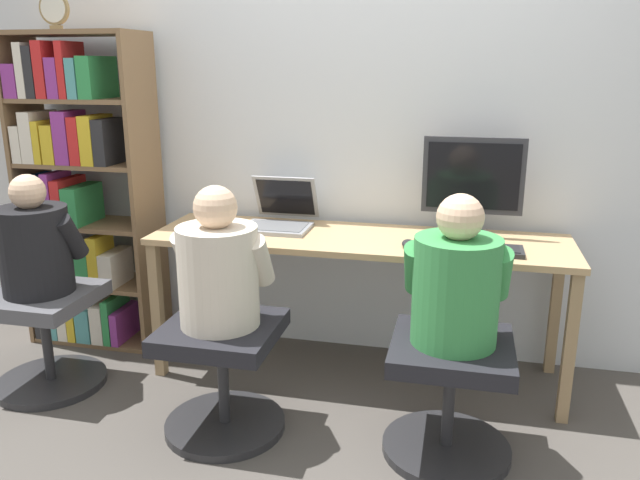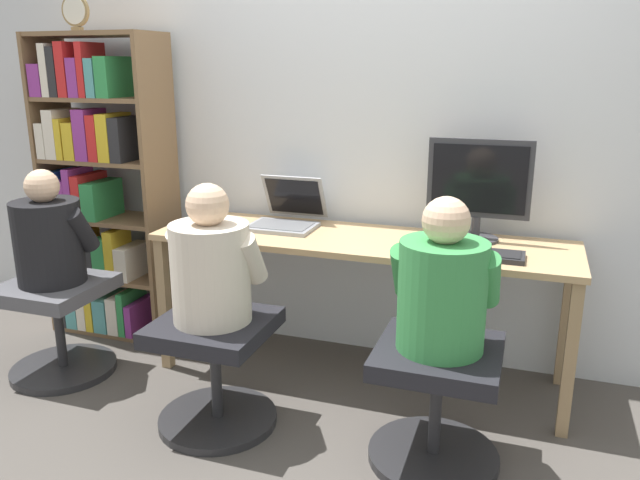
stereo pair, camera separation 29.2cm
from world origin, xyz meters
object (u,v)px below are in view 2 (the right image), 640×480
at_px(keyboard, 471,253).
at_px(person_near_shelf, 49,237).
at_px(laptop, 286,216).
at_px(person_at_laptop, 211,265).
at_px(person_at_monitor, 443,287).
at_px(office_chair_right, 215,364).
at_px(desk_clock, 75,12).
at_px(bookshelf, 98,195).
at_px(desktop_monitor, 478,189).
at_px(office_chair_side, 58,320).
at_px(office_chair_left, 436,396).

distance_m(keyboard, person_near_shelf, 2.02).
distance_m(laptop, person_at_laptop, 0.73).
relative_size(person_at_monitor, person_at_laptop, 1.00).
relative_size(office_chair_right, desk_clock, 2.92).
xyz_separation_m(laptop, bookshelf, (-1.15, -0.02, 0.04)).
bearing_deg(desk_clock, laptop, 5.36).
bearing_deg(laptop, desk_clock, -174.64).
height_order(desktop_monitor, desk_clock, desk_clock).
bearing_deg(bookshelf, laptop, 1.24).
bearing_deg(keyboard, bookshelf, 174.64).
distance_m(person_at_laptop, office_chair_side, 1.09).
bearing_deg(keyboard, person_near_shelf, -170.34).
height_order(keyboard, office_chair_right, keyboard).
relative_size(desktop_monitor, keyboard, 1.05).
bearing_deg(laptop, office_chair_right, -93.31).
relative_size(bookshelf, office_chair_side, 3.26).
bearing_deg(desk_clock, person_at_monitor, -16.10).
bearing_deg(person_at_monitor, desktop_monitor, 86.31).
bearing_deg(person_at_monitor, keyboard, 83.38).
xyz_separation_m(laptop, person_at_laptop, (-0.04, -0.73, -0.05)).
distance_m(person_at_monitor, person_at_laptop, 0.95).
height_order(desktop_monitor, office_chair_right, desktop_monitor).
bearing_deg(office_chair_right, desktop_monitor, 37.87).
bearing_deg(desktop_monitor, keyboard, -88.56).
bearing_deg(keyboard, office_chair_side, -170.22).
distance_m(desktop_monitor, office_chair_side, 2.19).
xyz_separation_m(desktop_monitor, office_chair_right, (-1.00, -0.78, -0.69)).
bearing_deg(keyboard, office_chair_left, -96.56).
xyz_separation_m(desktop_monitor, person_at_laptop, (-1.00, -0.77, -0.24)).
distance_m(person_at_monitor, desk_clock, 2.35).
relative_size(office_chair_left, person_at_monitor, 0.89).
bearing_deg(person_at_monitor, office_chair_right, -177.25).
distance_m(keyboard, bookshelf, 2.12).
bearing_deg(office_chair_right, person_at_monitor, 2.75).
bearing_deg(laptop, office_chair_left, -37.26).
xyz_separation_m(desk_clock, person_near_shelf, (0.08, -0.46, -1.07)).
height_order(person_at_laptop, bookshelf, bookshelf).
distance_m(office_chair_right, person_at_monitor, 1.05).
relative_size(laptop, person_near_shelf, 0.66).
bearing_deg(office_chair_right, desk_clock, 149.53).
height_order(keyboard, bookshelf, bookshelf).
bearing_deg(keyboard, person_at_monitor, -96.62).
distance_m(desktop_monitor, desk_clock, 2.23).
xyz_separation_m(desk_clock, office_chair_side, (0.08, -0.46, -1.51)).
distance_m(keyboard, person_at_monitor, 0.47).
bearing_deg(laptop, desktop_monitor, 2.62).
relative_size(office_chair_left, office_chair_side, 1.00).
height_order(laptop, person_near_shelf, person_near_shelf).
height_order(laptop, office_chair_left, laptop).
xyz_separation_m(office_chair_left, bookshelf, (-2.05, 0.67, 0.54)).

